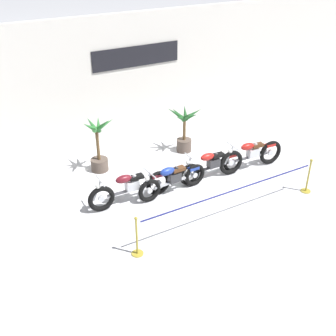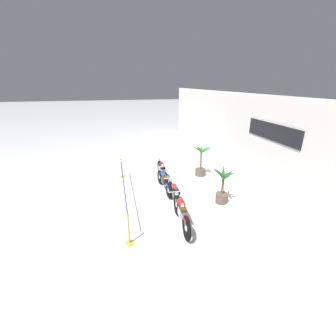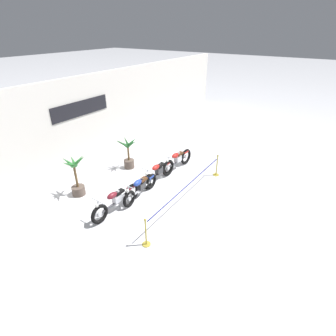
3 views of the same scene
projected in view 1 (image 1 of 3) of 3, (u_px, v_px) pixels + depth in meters
ground_plane at (205, 195)px, 11.89m from camera, size 120.00×120.00×0.00m
back_wall at (125, 75)px, 14.72m from camera, size 28.00×0.29×4.20m
motorcycle_maroon_0 at (130, 188)px, 11.38m from camera, size 2.43×0.62×0.95m
motorcycle_blue_1 at (172, 179)px, 11.79m from camera, size 2.22×0.62×0.92m
motorcycle_red_2 at (212, 164)px, 12.52m from camera, size 2.25×0.62×0.92m
motorcycle_red_3 at (251, 155)px, 12.99m from camera, size 2.29×0.62×0.98m
potted_palm_left_of_row at (98, 146)px, 12.76m from camera, size 1.02×1.18×1.87m
potted_palm_right_of_row at (184, 130)px, 13.91m from camera, size 1.20×1.11×1.63m
stanchion_far_left at (195, 211)px, 10.10m from camera, size 5.41×0.28×1.05m
stanchion_mid_left at (308, 181)px, 11.91m from camera, size 0.28×0.28×1.05m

